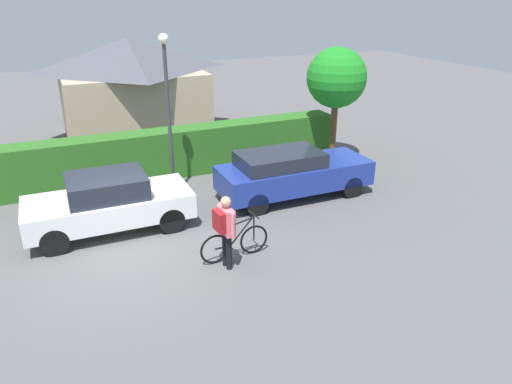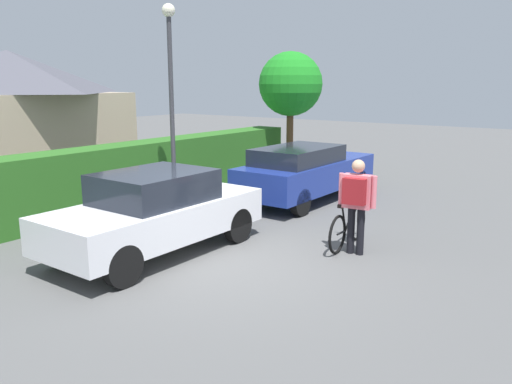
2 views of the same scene
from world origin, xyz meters
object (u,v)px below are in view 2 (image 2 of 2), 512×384
at_px(street_lamp, 171,84).
at_px(tree_kerbside, 290,85).
at_px(parked_car_near, 155,212).
at_px(parked_car_far, 306,171).
at_px(bicycle, 348,226).
at_px(person_rider, 356,198).

xyz_separation_m(street_lamp, tree_kerbside, (5.91, 0.70, -0.04)).
height_order(parked_car_near, street_lamp, street_lamp).
relative_size(parked_car_near, street_lamp, 0.88).
bearing_deg(parked_car_far, tree_kerbside, 38.79).
xyz_separation_m(parked_car_near, bicycle, (2.33, -2.56, -0.37)).
relative_size(person_rider, street_lamp, 0.37).
distance_m(parked_car_near, bicycle, 3.48).
height_order(parked_car_far, tree_kerbside, tree_kerbside).
bearing_deg(person_rider, parked_car_far, 42.42).
distance_m(parked_car_near, person_rider, 3.50).
relative_size(parked_car_near, tree_kerbside, 1.03).
bearing_deg(parked_car_near, bicycle, -47.68).
height_order(bicycle, tree_kerbside, tree_kerbside).
bearing_deg(bicycle, tree_kerbside, 40.70).
bearing_deg(tree_kerbside, parked_car_far, -141.21).
distance_m(parked_car_far, tree_kerbside, 4.20).
bearing_deg(parked_car_near, street_lamp, 37.58).
distance_m(parked_car_far, street_lamp, 4.08).
bearing_deg(tree_kerbside, street_lamp, -173.26).
xyz_separation_m(parked_car_near, person_rider, (2.00, -2.85, 0.26)).
relative_size(parked_car_far, bicycle, 2.67).
bearing_deg(parked_car_near, tree_kerbside, 15.95).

